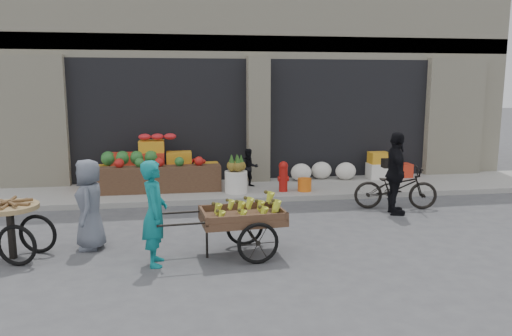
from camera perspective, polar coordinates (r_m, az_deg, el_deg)
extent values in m
plane|color=#424244|center=(8.29, 6.07, -8.78)|extent=(80.00, 80.00, 0.00)
cube|color=gray|center=(12.14, 0.94, -2.46)|extent=(18.00, 2.20, 0.12)
cube|color=beige|center=(15.94, -1.73, 12.89)|extent=(14.00, 6.00, 7.00)
cube|color=gray|center=(13.13, -0.02, 14.00)|extent=(14.00, 0.30, 0.40)
cube|color=black|center=(13.61, -10.86, 5.55)|extent=(4.40, 1.60, 3.10)
cube|color=black|center=(14.36, 9.40, 5.80)|extent=(4.40, 1.60, 3.10)
cube|color=beige|center=(12.93, 0.13, 5.51)|extent=(0.55, 0.80, 3.22)
cube|color=brown|center=(11.73, -10.90, -1.26)|extent=(2.80, 0.45, 0.60)
sphere|color=#1E5923|center=(12.19, -14.20, 1.12)|extent=(0.34, 0.34, 0.34)
cylinder|color=silver|center=(11.48, -2.29, -1.59)|extent=(0.52, 0.52, 0.50)
cylinder|color=#A5140F|center=(11.61, 3.13, -1.32)|extent=(0.20, 0.20, 0.56)
sphere|color=#A5140F|center=(11.55, 3.15, 0.24)|extent=(0.22, 0.22, 0.22)
cylinder|color=orange|center=(11.70, 5.57, -1.91)|extent=(0.32, 0.32, 0.30)
ellipsoid|color=silver|center=(13.05, 7.73, -0.43)|extent=(1.70, 0.60, 0.44)
imported|color=black|center=(12.08, -0.77, 0.02)|extent=(0.51, 0.43, 0.93)
cube|color=brown|center=(7.65, -1.59, -5.84)|extent=(1.30, 0.91, 0.11)
torus|color=black|center=(7.34, 0.24, -8.61)|extent=(0.63, 0.11, 0.63)
torus|color=black|center=(8.16, -1.30, -6.71)|extent=(0.63, 0.11, 0.63)
cylinder|color=black|center=(7.64, -5.63, -8.34)|extent=(0.04, 0.04, 0.52)
imported|color=#0F7578|center=(7.35, -11.52, -5.07)|extent=(0.37, 0.56, 1.54)
cylinder|color=#9E7F51|center=(8.28, -26.37, -4.03)|extent=(1.04, 1.04, 0.07)
cube|color=black|center=(8.37, -26.17, -6.69)|extent=(0.10, 0.10, 0.80)
torus|color=black|center=(8.04, -25.68, -7.98)|extent=(0.61, 0.23, 0.62)
torus|color=black|center=(8.50, -23.67, -6.91)|extent=(0.61, 0.23, 0.62)
imported|color=slate|center=(8.33, -18.50, -3.97)|extent=(0.49, 0.73, 1.45)
imported|color=black|center=(10.85, 15.66, -2.18)|extent=(1.80, 0.94, 0.90)
imported|color=black|center=(10.34, 15.68, -0.59)|extent=(0.60, 1.04, 1.67)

